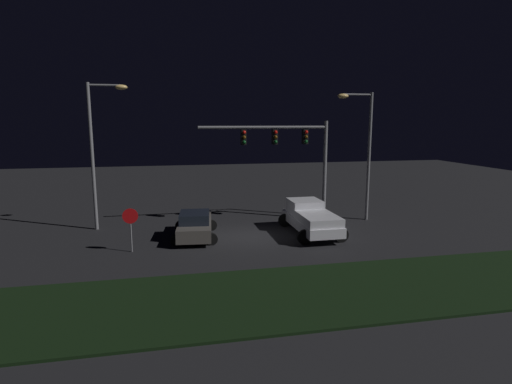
{
  "coord_description": "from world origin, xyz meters",
  "views": [
    {
      "loc": [
        -4.5,
        -22.38,
        6.47
      ],
      "look_at": [
        0.45,
        1.25,
        2.34
      ],
      "focal_mm": 29.06,
      "sensor_mm": 36.0,
      "label": 1
    }
  ],
  "objects_px": {
    "pickup_truck": "(310,216)",
    "stop_sign": "(130,222)",
    "street_lamp_right": "(363,142)",
    "traffic_signal_gantry": "(289,146)",
    "street_lamp_left": "(99,140)",
    "car_sedan": "(195,225)"
  },
  "relations": [
    {
      "from": "pickup_truck",
      "to": "stop_sign",
      "type": "distance_m",
      "value": 10.06
    },
    {
      "from": "street_lamp_right",
      "to": "stop_sign",
      "type": "height_order",
      "value": "street_lamp_right"
    },
    {
      "from": "traffic_signal_gantry",
      "to": "pickup_truck",
      "type": "bearing_deg",
      "value": -82.31
    },
    {
      "from": "stop_sign",
      "to": "traffic_signal_gantry",
      "type": "bearing_deg",
      "value": 26.05
    },
    {
      "from": "stop_sign",
      "to": "pickup_truck",
      "type": "bearing_deg",
      "value": 8.95
    },
    {
      "from": "traffic_signal_gantry",
      "to": "street_lamp_right",
      "type": "distance_m",
      "value": 4.81
    },
    {
      "from": "street_lamp_left",
      "to": "street_lamp_right",
      "type": "height_order",
      "value": "street_lamp_left"
    },
    {
      "from": "street_lamp_left",
      "to": "car_sedan",
      "type": "bearing_deg",
      "value": -30.64
    },
    {
      "from": "street_lamp_left",
      "to": "stop_sign",
      "type": "height_order",
      "value": "street_lamp_left"
    },
    {
      "from": "car_sedan",
      "to": "traffic_signal_gantry",
      "type": "relative_size",
      "value": 0.55
    },
    {
      "from": "car_sedan",
      "to": "traffic_signal_gantry",
      "type": "bearing_deg",
      "value": -60.57
    },
    {
      "from": "pickup_truck",
      "to": "car_sedan",
      "type": "xyz_separation_m",
      "value": [
        -6.65,
        0.34,
        -0.26
      ]
    },
    {
      "from": "pickup_truck",
      "to": "traffic_signal_gantry",
      "type": "bearing_deg",
      "value": 7.71
    },
    {
      "from": "street_lamp_right",
      "to": "car_sedan",
      "type": "bearing_deg",
      "value": -169.07
    },
    {
      "from": "car_sedan",
      "to": "street_lamp_left",
      "type": "relative_size",
      "value": 0.53
    },
    {
      "from": "car_sedan",
      "to": "stop_sign",
      "type": "distance_m",
      "value": 3.87
    },
    {
      "from": "traffic_signal_gantry",
      "to": "car_sedan",
      "type": "bearing_deg",
      "value": -156.29
    },
    {
      "from": "pickup_truck",
      "to": "street_lamp_left",
      "type": "distance_m",
      "value": 13.21
    },
    {
      "from": "pickup_truck",
      "to": "stop_sign",
      "type": "relative_size",
      "value": 2.42
    },
    {
      "from": "car_sedan",
      "to": "street_lamp_left",
      "type": "height_order",
      "value": "street_lamp_left"
    },
    {
      "from": "pickup_truck",
      "to": "stop_sign",
      "type": "xyz_separation_m",
      "value": [
        -9.92,
        -1.56,
        0.56
      ]
    },
    {
      "from": "pickup_truck",
      "to": "traffic_signal_gantry",
      "type": "distance_m",
      "value": 4.99
    }
  ]
}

